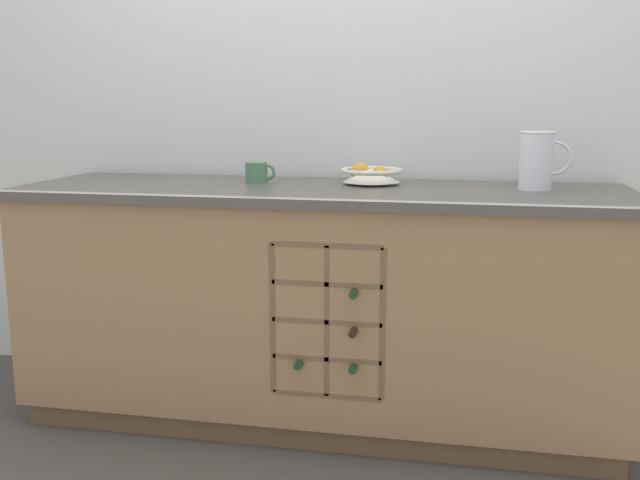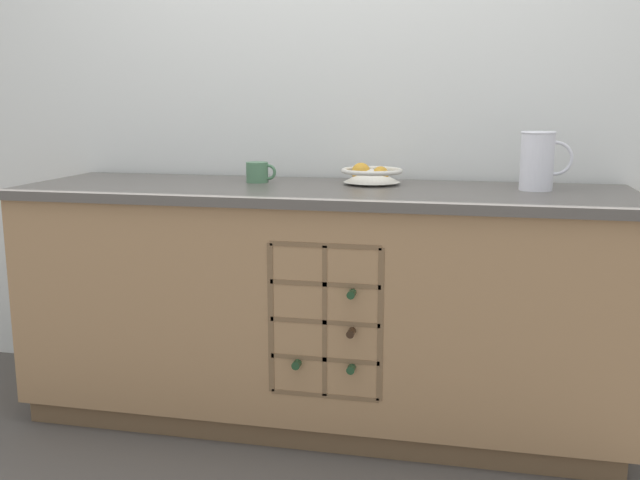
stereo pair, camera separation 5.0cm
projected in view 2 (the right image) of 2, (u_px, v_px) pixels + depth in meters
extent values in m
plane|color=#4C4742|center=(320.00, 415.00, 2.86)|extent=(14.00, 14.00, 0.00)
cube|color=silver|center=(340.00, 93.00, 3.00)|extent=(4.66, 0.06, 2.55)
cube|color=brown|center=(320.00, 404.00, 2.86)|extent=(2.20, 0.60, 0.09)
cube|color=#99724C|center=(320.00, 298.00, 2.77)|extent=(2.26, 0.66, 0.80)
cube|color=#514C47|center=(320.00, 192.00, 2.69)|extent=(2.30, 0.70, 0.03)
cube|color=brown|center=(331.00, 314.00, 2.53)|extent=(0.38, 0.01, 0.54)
cube|color=brown|center=(275.00, 315.00, 2.52)|extent=(0.02, 0.10, 0.54)
cube|color=brown|center=(382.00, 322.00, 2.44)|extent=(0.02, 0.10, 0.54)
cube|color=brown|center=(327.00, 390.00, 2.53)|extent=(0.38, 0.10, 0.02)
cube|color=brown|center=(327.00, 355.00, 2.51)|extent=(0.38, 0.10, 0.02)
cube|color=brown|center=(328.00, 318.00, 2.48)|extent=(0.38, 0.10, 0.02)
cube|color=brown|center=(328.00, 281.00, 2.46)|extent=(0.38, 0.10, 0.02)
cube|color=brown|center=(328.00, 243.00, 2.43)|extent=(0.38, 0.10, 0.02)
cube|color=brown|center=(328.00, 318.00, 2.48)|extent=(0.02, 0.10, 0.54)
cylinder|color=#19381E|center=(307.00, 349.00, 2.62)|extent=(0.08, 0.19, 0.08)
cylinder|color=#19381E|center=(298.00, 362.00, 2.49)|extent=(0.03, 0.08, 0.03)
cylinder|color=#19381E|center=(359.00, 352.00, 2.60)|extent=(0.08, 0.21, 0.08)
cylinder|color=#19381E|center=(352.00, 366.00, 2.46)|extent=(0.03, 0.09, 0.03)
cylinder|color=black|center=(359.00, 319.00, 2.55)|extent=(0.07, 0.19, 0.07)
cylinder|color=black|center=(352.00, 331.00, 2.42)|extent=(0.03, 0.08, 0.03)
cylinder|color=#19381E|center=(360.00, 282.00, 2.53)|extent=(0.07, 0.20, 0.07)
cylinder|color=#19381E|center=(353.00, 292.00, 2.40)|extent=(0.03, 0.09, 0.03)
cylinder|color=silver|center=(372.00, 183.00, 2.79)|extent=(0.11, 0.11, 0.01)
cone|color=silver|center=(372.00, 175.00, 2.78)|extent=(0.22, 0.22, 0.05)
torus|color=silver|center=(372.00, 171.00, 2.78)|extent=(0.24, 0.24, 0.02)
sphere|color=gold|center=(381.00, 174.00, 2.77)|extent=(0.06, 0.06, 0.06)
sphere|color=gold|center=(361.00, 172.00, 2.81)|extent=(0.08, 0.08, 0.08)
cylinder|color=white|center=(537.00, 161.00, 2.59)|extent=(0.12, 0.12, 0.21)
torus|color=white|center=(539.00, 133.00, 2.57)|extent=(0.13, 0.13, 0.01)
torus|color=white|center=(555.00, 158.00, 2.57)|extent=(0.13, 0.01, 0.13)
cylinder|color=#4C7A56|center=(257.00, 172.00, 2.85)|extent=(0.09, 0.09, 0.08)
torus|color=#4C7A56|center=(268.00, 172.00, 2.84)|extent=(0.06, 0.01, 0.06)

